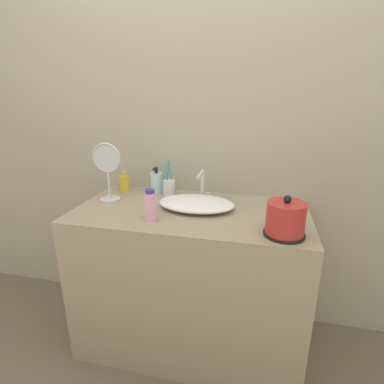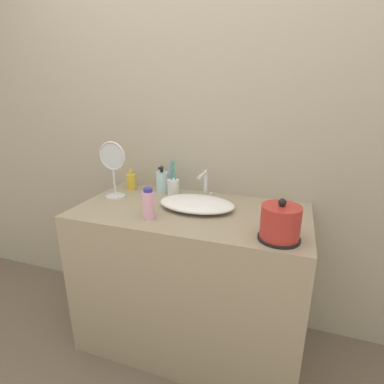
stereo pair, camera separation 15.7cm
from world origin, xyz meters
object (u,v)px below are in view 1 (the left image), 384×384
Objects in this scene: faucet at (203,183)px; shampoo_bottle at (151,206)px; mouthwash_bottle at (124,183)px; toothbrush_cup at (169,188)px; lotion_bottle at (157,182)px; electric_kettle at (285,220)px; vanity_mirror at (108,169)px.

faucet is 0.40m from shampoo_bottle.
shampoo_bottle is at bearing -118.72° from faucet.
shampoo_bottle is 0.51m from mouthwash_bottle.
lotion_bottle is (-0.10, 0.05, 0.01)m from toothbrush_cup.
faucet reaches higher than mouthwash_bottle.
toothbrush_cup is at bearing -26.87° from lotion_bottle.
electric_kettle is 0.75m from toothbrush_cup.
vanity_mirror reaches higher than mouthwash_bottle.
electric_kettle is at bearing -14.47° from vanity_mirror.
electric_kettle is (0.44, -0.37, -0.03)m from faucet.
electric_kettle is at bearing -30.57° from lotion_bottle.
shampoo_bottle is at bearing -87.06° from toothbrush_cup.
vanity_mirror is (-0.34, 0.22, 0.11)m from shampoo_bottle.
faucet is 0.58m from electric_kettle.
toothbrush_cup reaches higher than shampoo_bottle.
vanity_mirror is (-0.22, -0.19, 0.12)m from lotion_bottle.
shampoo_bottle is (0.02, -0.36, 0.02)m from toothbrush_cup.
electric_kettle is 1.14× the size of lotion_bottle.
toothbrush_cup reaches higher than faucet.
faucet is 0.77× the size of toothbrush_cup.
mouthwash_bottle is at bearing -175.87° from lotion_bottle.
toothbrush_cup is 0.37m from vanity_mirror.
toothbrush_cup is 0.36m from shampoo_bottle.
toothbrush_cup is at bearing 175.35° from faucet.
electric_kettle is 1.04m from mouthwash_bottle.
faucet reaches higher than shampoo_bottle.
toothbrush_cup is (-0.21, 0.02, -0.05)m from faucet.
toothbrush_cup reaches higher than electric_kettle.
lotion_bottle is 0.32m from vanity_mirror.
lotion_bottle is at bearing 40.53° from vanity_mirror.
shampoo_bottle is at bearing -33.45° from vanity_mirror.
lotion_bottle is at bearing 4.13° from mouthwash_bottle.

